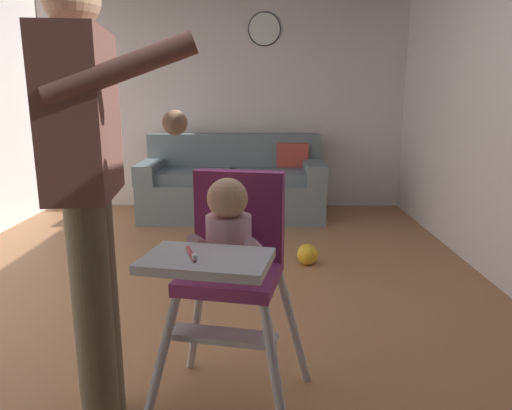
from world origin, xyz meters
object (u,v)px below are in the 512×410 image
high_chair (230,252)px  adult_standing (89,188)px  wall_clock (264,29)px  couch (234,185)px  toy_ball (308,254)px

high_chair → adult_standing: bearing=-71.4°
wall_clock → couch: bearing=-124.3°
couch → high_chair: bearing=3.2°
adult_standing → wall_clock: 4.00m
high_chair → wall_clock: size_ratio=2.73×
high_chair → adult_standing: 0.56m
toy_ball → couch: bearing=113.2°
adult_standing → toy_ball: (0.97, 1.80, -0.86)m
toy_ball → wall_clock: 2.78m
high_chair → wall_clock: bearing=-171.2°
couch → wall_clock: 1.75m
toy_ball → high_chair: bearing=-105.2°
couch → wall_clock: wall_clock is taller
couch → adult_standing: 3.40m
adult_standing → toy_ball: size_ratio=10.17×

